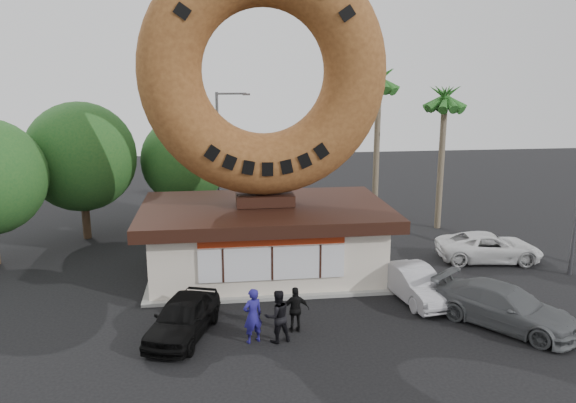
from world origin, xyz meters
The scene contains 15 objects.
ground centered at (0.00, 0.00, 0.00)m, with size 90.00×90.00×0.00m, color black.
donut_shop centered at (0.00, 5.98, 1.77)m, with size 11.20×7.20×3.80m.
giant_donut centered at (0.00, 6.00, 9.20)m, with size 10.79×10.79×2.75m, color #935A2A.
tree_west centered at (-9.50, 13.00, 4.64)m, with size 6.00×6.00×7.65m.
tree_mid centered at (-4.00, 15.00, 4.02)m, with size 5.20×5.20×6.63m.
palm_near centered at (7.50, 14.00, 8.41)m, with size 2.60×2.60×9.75m.
palm_far centered at (11.00, 12.50, 7.48)m, with size 2.60×2.60×8.75m.
street_lamp centered at (-1.86, 16.00, 4.48)m, with size 2.11×0.20×8.00m.
person_left centered at (-1.06, -0.76, 0.99)m, with size 0.72×0.47×1.97m, color navy.
person_center centered at (-0.20, -0.81, 0.95)m, with size 0.92×0.72×1.89m, color black.
person_right centered at (0.53, -0.14, 0.85)m, with size 0.99×0.41×1.70m, color black.
car_black centered at (-3.48, 0.04, 0.73)m, with size 1.71×4.26×1.45m, color black.
car_silver centered at (5.81, 2.12, 0.70)m, with size 1.48×4.25×1.40m, color #A8A7AC.
car_grey centered at (8.25, -0.68, 0.76)m, with size 2.13×5.24×1.52m, color #5A5D5F.
car_white centered at (11.17, 6.36, 0.70)m, with size 2.34×5.07×1.41m, color silver.
Camera 1 is at (-2.17, -18.72, 9.21)m, focal length 35.00 mm.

